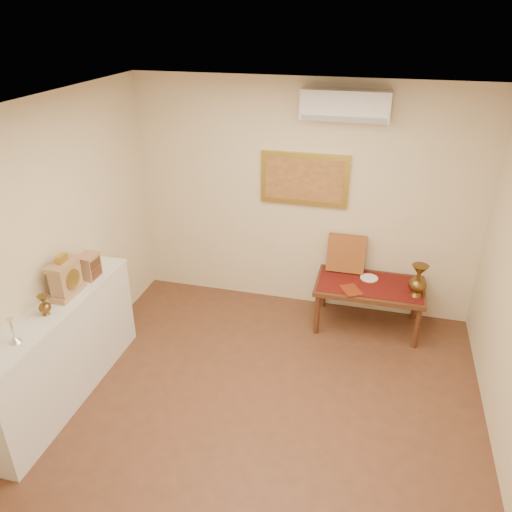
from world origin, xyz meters
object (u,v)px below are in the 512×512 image
(display_ledge, at_px, (63,352))
(wooden_chest, at_px, (89,266))
(brass_urn_tall, at_px, (419,277))
(low_table, at_px, (369,289))
(mantel_clock, at_px, (66,278))

(display_ledge, relative_size, wooden_chest, 8.28)
(brass_urn_tall, height_order, low_table, brass_urn_tall)
(brass_urn_tall, bearing_deg, display_ledge, -151.00)
(mantel_clock, bearing_deg, wooden_chest, 86.60)
(wooden_chest, xyz_separation_m, low_table, (2.65, 1.31, -0.62))
(display_ledge, relative_size, low_table, 1.68)
(display_ledge, xyz_separation_m, wooden_chest, (0.03, 0.57, 0.61))
(brass_urn_tall, bearing_deg, mantel_clock, -154.18)
(wooden_chest, bearing_deg, display_ledge, -92.69)
(low_table, bearing_deg, brass_urn_tall, -14.44)
(brass_urn_tall, relative_size, wooden_chest, 1.81)
(mantel_clock, bearing_deg, low_table, 31.79)
(display_ledge, bearing_deg, wooden_chest, 87.31)
(brass_urn_tall, distance_m, display_ledge, 3.63)
(brass_urn_tall, distance_m, low_table, 0.58)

